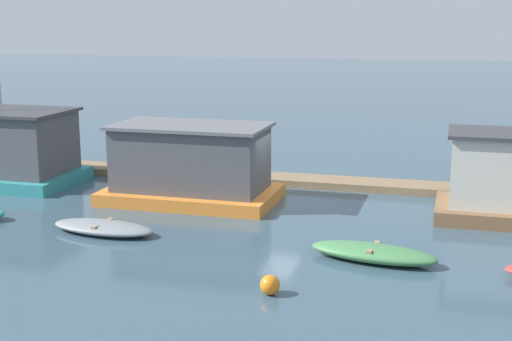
# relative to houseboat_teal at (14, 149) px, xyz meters

# --- Properties ---
(ground_plane) EXTENTS (200.00, 200.00, 0.00)m
(ground_plane) POSITION_rel_houseboat_teal_xyz_m (10.76, -0.17, -1.46)
(ground_plane) COLOR #385160
(dock_walkway) EXTENTS (33.80, 1.57, 0.30)m
(dock_walkway) POSITION_rel_houseboat_teal_xyz_m (10.76, 3.03, -1.31)
(dock_walkway) COLOR #846B4C
(dock_walkway) RESTS_ON ground_plane
(houseboat_teal) EXTENTS (5.09, 3.99, 6.93)m
(houseboat_teal) POSITION_rel_houseboat_teal_xyz_m (0.00, 0.00, 0.00)
(houseboat_teal) COLOR teal
(houseboat_teal) RESTS_ON ground_plane
(houseboat_orange) EXTENTS (6.39, 3.81, 2.90)m
(houseboat_orange) POSITION_rel_houseboat_teal_xyz_m (8.11, -0.74, -0.10)
(houseboat_orange) COLOR orange
(houseboat_orange) RESTS_ON ground_plane
(dinghy_grey) EXTENTS (3.61, 1.66, 0.38)m
(dinghy_grey) POSITION_rel_houseboat_teal_xyz_m (6.89, -5.45, -1.27)
(dinghy_grey) COLOR gray
(dinghy_grey) RESTS_ON ground_plane
(dinghy_green) EXTENTS (3.79, 1.79, 0.47)m
(dinghy_green) POSITION_rel_houseboat_teal_xyz_m (15.52, -5.78, -1.23)
(dinghy_green) COLOR #47844C
(dinghy_green) RESTS_ON ground_plane
(buoy_orange) EXTENTS (0.50, 0.50, 0.50)m
(buoy_orange) POSITION_rel_houseboat_teal_xyz_m (13.35, -9.03, -1.21)
(buoy_orange) COLOR orange
(buoy_orange) RESTS_ON ground_plane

